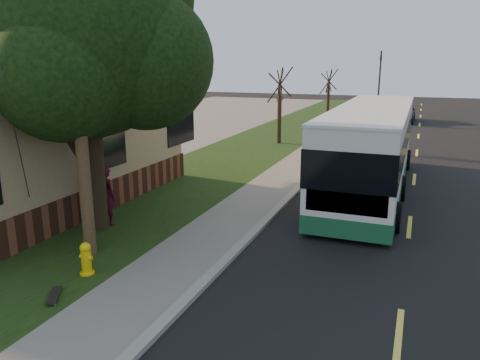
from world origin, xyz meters
name	(u,v)px	position (x,y,z in m)	size (l,w,h in m)	color
ground	(192,297)	(0.00, 0.00, 0.00)	(120.00, 120.00, 0.00)	black
road	(413,192)	(4.00, 10.00, 0.01)	(8.00, 80.00, 0.01)	black
curb	(306,181)	(0.00, 10.00, 0.06)	(0.25, 80.00, 0.12)	gray
sidewalk	(282,179)	(-1.00, 10.00, 0.04)	(2.00, 80.00, 0.08)	slate
grass_verge	(204,172)	(-4.50, 10.00, 0.04)	(5.00, 80.00, 0.07)	black
building_lot	(24,156)	(-14.50, 10.00, 0.02)	(15.00, 80.00, 0.04)	slate
fire_hydrant	(86,259)	(-2.60, 0.00, 0.43)	(0.32, 0.32, 0.74)	yellow
utility_pole	(74,62)	(-3.31, 0.99, 4.63)	(2.86, 3.21, 9.07)	#473321
leafy_tree	(89,41)	(-4.17, 2.65, 5.17)	(6.30, 6.00, 7.80)	black
bare_tree_near	(279,107)	(-3.50, 18.00, 2.15)	(1.38, 1.21, 4.31)	black
bare_tree_far	(328,95)	(-3.00, 30.00, 2.00)	(1.38, 1.21, 4.03)	black
traffic_signal	(379,79)	(0.50, 34.00, 3.16)	(0.18, 0.22, 5.50)	#2D2D30
transit_bus	(371,147)	(2.43, 9.60, 1.65)	(2.64, 11.46, 3.10)	silver
skateboarder	(107,196)	(-4.16, 2.92, 0.91)	(0.62, 0.40, 1.69)	#440D1E
skateboard_main	(54,295)	(-2.50, -1.14, 0.12)	(0.55, 0.74, 0.07)	black
dumpster	(64,166)	(-8.81, 6.43, 0.68)	(1.52, 1.25, 1.28)	black
distant_car	(403,111)	(2.65, 31.61, 0.79)	(1.87, 4.64, 1.58)	black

